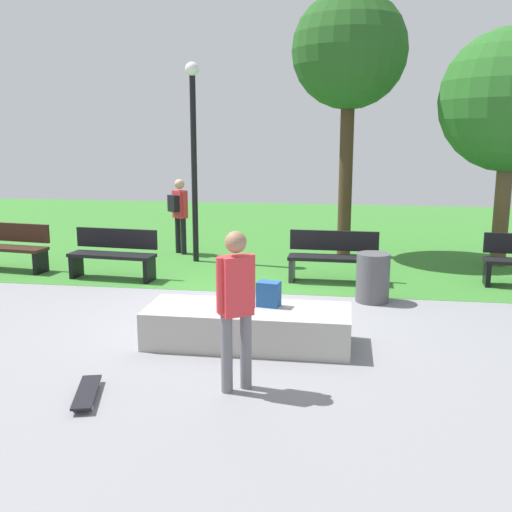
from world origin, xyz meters
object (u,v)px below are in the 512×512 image
(tree_slender_maple, at_px, (511,102))
(trash_bin, at_px, (373,278))
(concrete_ledge, at_px, (248,326))
(pedestrian_with_backpack, at_px, (179,210))
(tree_leaning_ash, at_px, (349,53))
(park_bench_far_left, at_px, (113,253))
(skateboard_by_ledge, at_px, (87,392))
(backpack_on_ledge, at_px, (269,294))
(park_bench_by_oak, at_px, (10,246))
(lamp_post, at_px, (194,142))
(skater_performing_trick, at_px, (236,299))
(park_bench_center_lawn, at_px, (333,256))

(tree_slender_maple, relative_size, trash_bin, 5.92)
(tree_slender_maple, xyz_separation_m, trash_bin, (-2.63, -3.10, -2.84))
(concrete_ledge, relative_size, tree_slender_maple, 0.56)
(concrete_ledge, xyz_separation_m, trash_bin, (1.64, 2.23, 0.15))
(trash_bin, xyz_separation_m, pedestrian_with_backpack, (-4.09, 3.24, 0.60))
(concrete_ledge, height_order, tree_leaning_ash, tree_leaning_ash)
(park_bench_far_left, bearing_deg, tree_slender_maple, 17.25)
(skateboard_by_ledge, relative_size, pedestrian_with_backpack, 0.50)
(tree_leaning_ash, height_order, pedestrian_with_backpack, tree_leaning_ash)
(park_bench_far_left, relative_size, tree_slender_maple, 0.35)
(pedestrian_with_backpack, bearing_deg, backpack_on_ledge, -63.26)
(park_bench_by_oak, relative_size, pedestrian_with_backpack, 0.99)
(tree_slender_maple, distance_m, lamp_post, 6.24)
(park_bench_by_oak, bearing_deg, concrete_ledge, -32.85)
(tree_slender_maple, bearing_deg, trash_bin, -130.32)
(backpack_on_ledge, bearing_deg, trash_bin, 66.67)
(skater_performing_trick, bearing_deg, park_bench_center_lawn, 79.63)
(skater_performing_trick, xyz_separation_m, park_bench_by_oak, (-5.40, 4.78, -0.50))
(skateboard_by_ledge, bearing_deg, trash_bin, 53.39)
(tree_slender_maple, relative_size, lamp_post, 1.15)
(backpack_on_ledge, xyz_separation_m, park_bench_by_oak, (-5.54, 3.29, -0.16))
(skateboard_by_ledge, relative_size, park_bench_far_left, 0.50)
(backpack_on_ledge, bearing_deg, lamp_post, 125.00)
(park_bench_far_left, distance_m, park_bench_center_lawn, 4.02)
(park_bench_far_left, distance_m, lamp_post, 2.83)
(backpack_on_ledge, relative_size, tree_slender_maple, 0.07)
(pedestrian_with_backpack, bearing_deg, park_bench_far_left, -103.30)
(backpack_on_ledge, bearing_deg, park_bench_center_lawn, 87.56)
(park_bench_by_oak, bearing_deg, backpack_on_ledge, -30.73)
(skateboard_by_ledge, height_order, pedestrian_with_backpack, pedestrian_with_backpack)
(skateboard_by_ledge, xyz_separation_m, pedestrian_with_backpack, (-1.09, 7.28, 0.93))
(park_bench_by_oak, bearing_deg, trash_bin, -9.73)
(tree_leaning_ash, height_order, trash_bin, tree_leaning_ash)
(park_bench_by_oak, xyz_separation_m, tree_slender_maple, (9.55, 1.91, 2.75))
(park_bench_far_left, bearing_deg, lamp_post, 56.70)
(skateboard_by_ledge, distance_m, lamp_post, 7.01)
(park_bench_center_lawn, height_order, tree_slender_maple, tree_slender_maple)
(skater_performing_trick, relative_size, trash_bin, 2.15)
(backpack_on_ledge, relative_size, trash_bin, 0.41)
(tree_leaning_ash, xyz_separation_m, trash_bin, (0.49, -3.67, -3.87))
(trash_bin, bearing_deg, tree_leaning_ash, 97.53)
(tree_slender_maple, bearing_deg, backpack_on_ledge, -127.70)
(concrete_ledge, height_order, skateboard_by_ledge, concrete_ledge)
(concrete_ledge, xyz_separation_m, lamp_post, (-1.90, 4.76, 2.22))
(skater_performing_trick, distance_m, park_bench_far_left, 5.45)
(tree_slender_maple, xyz_separation_m, lamp_post, (-6.17, -0.56, -0.78))
(skater_performing_trick, relative_size, park_bench_center_lawn, 1.05)
(park_bench_center_lawn, xyz_separation_m, lamp_post, (-2.89, 1.33, 1.97))
(park_bench_far_left, relative_size, trash_bin, 2.09)
(skater_performing_trick, relative_size, lamp_post, 0.42)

